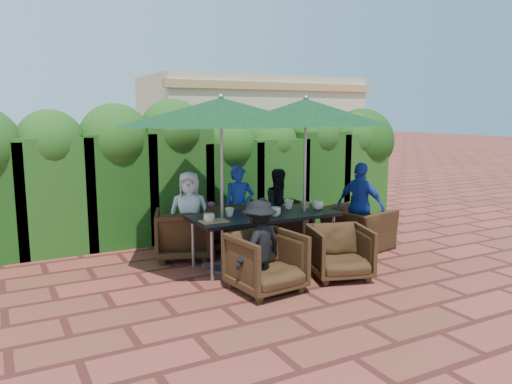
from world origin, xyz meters
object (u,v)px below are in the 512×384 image
chair_end_right (357,221)px  chair_far_left (183,231)px  chair_far_right (284,220)px  chair_near_left (266,259)px  chair_near_right (340,250)px  umbrella_right (306,112)px  umbrella_left (221,112)px  dining_table (264,219)px  chair_far_mid (231,223)px

chair_end_right → chair_far_left: bearing=62.5°
chair_far_right → chair_near_left: (-1.43, -1.94, 0.02)m
chair_far_left → chair_near_right: bearing=148.7°
umbrella_right → chair_far_right: umbrella_right is taller
umbrella_left → chair_end_right: (2.43, 0.01, -1.77)m
dining_table → chair_far_right: size_ratio=2.76×
chair_far_left → chair_far_right: size_ratio=1.06×
chair_near_right → chair_far_mid: bearing=125.7°
chair_far_right → chair_near_right: 1.98m
dining_table → umbrella_right: bearing=-5.2°
umbrella_right → chair_end_right: size_ratio=2.43×
umbrella_left → chair_near_right: bearing=-41.1°
umbrella_left → chair_far_left: umbrella_left is taller
chair_far_left → chair_near_right: size_ratio=1.07×
chair_far_mid → chair_end_right: bearing=173.6°
chair_far_mid → chair_near_right: size_ratio=1.12×
umbrella_right → chair_near_left: 2.36m
chair_end_right → chair_near_right: bearing=121.2°
dining_table → chair_near_right: chair_near_right is taller
chair_near_left → chair_near_right: size_ratio=1.06×
umbrella_left → chair_end_right: size_ratio=2.83×
umbrella_left → chair_far_left: 1.99m
dining_table → chair_far_left: (-0.95, 0.86, -0.26)m
umbrella_right → umbrella_left: bearing=174.8°
chair_far_mid → chair_far_right: (0.98, -0.05, -0.04)m
umbrella_left → chair_far_right: (1.54, 0.87, -1.82)m
umbrella_left → dining_table: bearing=-5.1°
dining_table → chair_far_right: chair_far_right is taller
chair_far_right → chair_end_right: chair_end_right is taller
chair_far_mid → chair_near_right: chair_far_mid is taller
chair_far_mid → umbrella_left: bearing=77.7°
umbrella_right → chair_far_left: bearing=150.2°
chair_near_left → chair_near_right: (1.13, -0.02, -0.02)m
umbrella_right → chair_far_right: size_ratio=3.14×
chair_far_right → chair_near_left: bearing=53.8°
umbrella_right → chair_near_right: bearing=-93.6°
chair_near_left → chair_far_right: bearing=47.2°
dining_table → chair_end_right: 1.80m
chair_far_right → chair_far_left: bearing=2.4°
dining_table → chair_far_left: bearing=138.0°
umbrella_left → chair_far_mid: umbrella_left is taller
chair_far_right → chair_end_right: bearing=136.1°
chair_near_left → chair_near_right: 1.13m
chair_far_right → umbrella_left: bearing=29.6°
chair_far_mid → chair_near_left: (-0.46, -1.98, -0.02)m
chair_far_left → umbrella_right: bearing=169.6°
umbrella_left → chair_near_right: (1.24, -1.08, -1.83)m
dining_table → chair_near_right: (0.59, -1.02, -0.29)m
umbrella_left → chair_far_right: size_ratio=3.67×
chair_end_right → umbrella_left: bearing=78.9°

